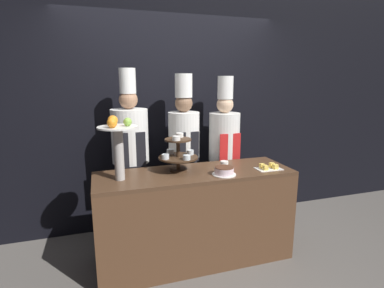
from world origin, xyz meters
name	(u,v)px	position (x,y,z in m)	size (l,w,h in m)	color
ground_plane	(205,276)	(0.00, 0.00, 0.00)	(14.00, 14.00, 0.00)	#5B5651
wall_back	(172,111)	(0.00, 1.20, 1.40)	(10.00, 0.06, 2.80)	black
buffet_counter	(195,216)	(0.00, 0.30, 0.46)	(1.88, 0.60, 0.91)	brown
tiered_stand	(178,153)	(-0.14, 0.38, 1.09)	(0.38, 0.38, 0.35)	#3D2819
fruit_pedestal	(118,139)	(-0.70, 0.29, 1.27)	(0.34, 0.34, 0.56)	#B2ADA8
cake_round	(224,171)	(0.23, 0.13, 0.95)	(0.22, 0.22, 0.07)	white
cup_white	(224,165)	(0.31, 0.33, 0.95)	(0.08, 0.08, 0.07)	white
cake_square_tray	(269,167)	(0.71, 0.17, 0.93)	(0.25, 0.16, 0.05)	white
chef_left	(131,152)	(-0.54, 0.83, 1.02)	(0.38, 0.38, 1.88)	#28282D
chef_center_left	(184,149)	(0.04, 0.83, 1.02)	(0.34, 0.34, 1.83)	#28282D
chef_center_right	(224,148)	(0.53, 0.83, 0.99)	(0.35, 0.35, 1.81)	#28282D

